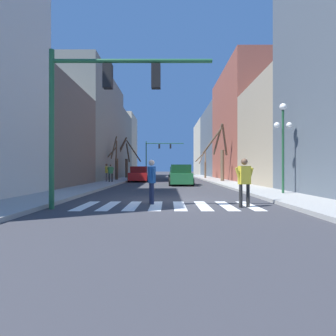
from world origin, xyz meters
The scene contains 23 objects.
ground_plane centered at (0.00, 0.00, 0.00)m, with size 240.00×240.00×0.00m, color #38383D.
sidewalk_left centered at (-5.61, 0.00, 0.07)m, with size 2.53×90.00×0.15m.
sidewalk_right centered at (5.61, 0.00, 0.07)m, with size 2.53×90.00×0.15m.
building_row_left centered at (-9.87, 20.82, 5.87)m, with size 6.00×52.69×12.78m.
building_row_right centered at (9.87, 26.72, 6.19)m, with size 6.00×64.51×13.69m.
crosswalk_stripes centered at (0.00, -1.69, 0.00)m, with size 6.75×2.60×0.01m.
traffic_signal_near centered at (-2.43, -2.52, 4.05)m, with size 5.75×0.28×5.63m.
traffic_signal_far centered at (-2.07, 37.43, 4.80)m, with size 7.13×0.28×6.59m.
street_lamp_right_corner centered at (6.03, 1.94, 3.45)m, with size 0.95×0.36×4.70m.
car_parked_right_far centered at (-3.12, 17.22, 0.78)m, with size 2.20×4.47×1.67m.
car_at_intersection centered at (1.11, 11.14, 0.82)m, with size 2.09×4.39×1.78m.
car_parked_left_near centered at (1.14, 21.48, 0.77)m, with size 2.14×4.50×1.65m.
car_driving_toward_lane centered at (1.88, 29.50, 0.82)m, with size 2.06×4.81×1.78m.
car_parked_left_mid centered at (-3.13, 26.47, 0.79)m, with size 2.19×4.65×1.68m.
car_parked_right_near centered at (3.21, 37.04, 0.78)m, with size 2.03×4.46×1.68m.
pedestrian_on_right_sidewalk centered at (2.82, -2.11, 1.07)m, with size 0.77×0.35×1.80m.
pedestrian_waiting_at_curb centered at (-0.66, -1.14, 1.06)m, with size 0.35×0.76×1.79m.
pedestrian_near_right_corner centered at (-6.13, 14.37, 1.20)m, with size 0.28×0.77×1.77m.
pedestrian_crossing_street centered at (-5.53, 13.50, 1.16)m, with size 0.66×0.49×1.71m.
street_tree_left_far centered at (-6.07, 26.25, 2.92)m, with size 3.85×3.20×5.86m.
street_tree_right_near centered at (5.59, 16.05, 3.05)m, with size 2.71×1.92×6.08m.
street_tree_left_mid centered at (-6.05, 18.57, 2.23)m, with size 1.38×1.24×5.07m.
street_tree_right_far centered at (4.99, 24.13, 2.00)m, with size 1.54×1.06×3.93m.
Camera 1 is at (0.01, -11.74, 1.42)m, focal length 28.00 mm.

